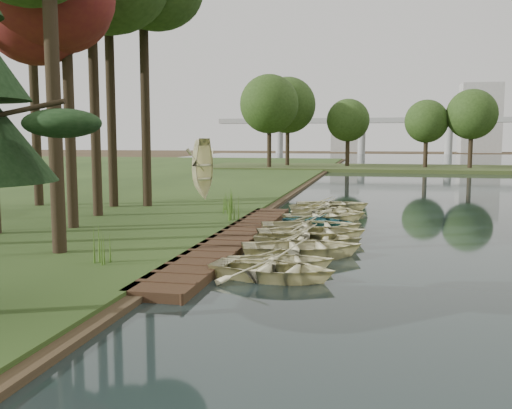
% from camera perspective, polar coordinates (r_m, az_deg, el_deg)
% --- Properties ---
extents(ground, '(300.00, 300.00, 0.00)m').
position_cam_1_polar(ground, '(20.64, 2.18, -4.04)').
color(ground, '#3D2F1D').
extents(boardwalk, '(1.60, 16.00, 0.30)m').
position_cam_1_polar(boardwalk, '(20.94, -2.15, -3.47)').
color(boardwalk, '#372315').
rests_on(boardwalk, ground).
extents(peninsula, '(50.00, 14.00, 0.45)m').
position_cam_1_polar(peninsula, '(70.24, 15.61, 3.48)').
color(peninsula, '#394820').
rests_on(peninsula, ground).
extents(far_trees, '(45.60, 5.60, 8.80)m').
position_cam_1_polar(far_trees, '(70.06, 13.02, 8.62)').
color(far_trees, black).
rests_on(far_trees, peninsula).
extents(bridge, '(95.90, 4.00, 8.60)m').
position_cam_1_polar(bridge, '(140.32, 15.62, 7.75)').
color(bridge, '#A5A5A0').
rests_on(bridge, ground).
extents(building_a, '(10.00, 8.00, 18.00)m').
position_cam_1_polar(building_a, '(162.28, 21.48, 8.03)').
color(building_a, '#A5A5A0').
rests_on(building_a, ground).
extents(building_b, '(8.00, 8.00, 12.00)m').
position_cam_1_polar(building_b, '(165.23, 8.99, 7.34)').
color(building_b, '#A5A5A0').
rests_on(building_b, ground).
extents(rowboat_0, '(3.76, 2.93, 0.71)m').
position_cam_1_polar(rowboat_0, '(15.43, 1.66, -6.17)').
color(rowboat_0, beige).
rests_on(rowboat_0, water).
extents(rowboat_1, '(3.54, 2.88, 0.64)m').
position_cam_1_polar(rowboat_1, '(16.52, 2.48, -5.43)').
color(rowboat_1, beige).
rests_on(rowboat_1, water).
extents(rowboat_2, '(4.48, 3.73, 0.80)m').
position_cam_1_polar(rowboat_2, '(18.22, 4.66, -4.05)').
color(rowboat_2, beige).
rests_on(rowboat_2, water).
extents(rowboat_3, '(3.77, 2.73, 0.77)m').
position_cam_1_polar(rowboat_3, '(19.92, 5.21, -3.19)').
color(rowboat_3, beige).
rests_on(rowboat_3, water).
extents(rowboat_4, '(4.68, 3.90, 0.83)m').
position_cam_1_polar(rowboat_4, '(20.97, 5.63, -2.60)').
color(rowboat_4, beige).
rests_on(rowboat_4, water).
extents(rowboat_5, '(4.47, 3.60, 0.82)m').
position_cam_1_polar(rowboat_5, '(22.55, 5.59, -1.97)').
color(rowboat_5, beige).
rests_on(rowboat_5, water).
extents(rowboat_6, '(3.99, 3.51, 0.69)m').
position_cam_1_polar(rowboat_6, '(24.04, 6.52, -1.60)').
color(rowboat_6, teal).
rests_on(rowboat_6, water).
extents(rowboat_7, '(4.23, 3.65, 0.74)m').
position_cam_1_polar(rowboat_7, '(25.73, 6.69, -1.01)').
color(rowboat_7, beige).
rests_on(rowboat_7, water).
extents(rowboat_8, '(4.25, 3.63, 0.74)m').
position_cam_1_polar(rowboat_8, '(27.38, 7.32, -0.54)').
color(rowboat_8, beige).
rests_on(rowboat_8, water).
extents(rowboat_9, '(3.95, 3.45, 0.68)m').
position_cam_1_polar(rowboat_9, '(29.07, 6.52, -0.18)').
color(rowboat_9, beige).
rests_on(rowboat_9, water).
extents(rowboat_10, '(4.19, 3.31, 0.78)m').
position_cam_1_polar(rowboat_10, '(30.13, 7.67, 0.14)').
color(rowboat_10, beige).
rests_on(rowboat_10, water).
extents(stored_rowboat, '(4.15, 3.55, 0.73)m').
position_cam_1_polar(stored_rowboat, '(32.79, -5.25, 1.09)').
color(stored_rowboat, beige).
rests_on(stored_rowboat, bank).
extents(tree_2, '(4.23, 4.23, 10.29)m').
position_cam_1_polar(tree_2, '(24.01, -18.52, 18.03)').
color(tree_2, black).
rests_on(tree_2, bank).
extents(reeds_0, '(0.60, 0.60, 1.05)m').
position_cam_1_polar(reeds_0, '(16.72, -15.26, -3.94)').
color(reeds_0, '#3F661E').
rests_on(reeds_0, bank).
extents(reeds_1, '(0.60, 0.60, 0.94)m').
position_cam_1_polar(reeds_1, '(24.62, -2.35, -0.48)').
color(reeds_1, '#3F661E').
rests_on(reeds_1, bank).
extents(reeds_2, '(0.60, 0.60, 1.03)m').
position_cam_1_polar(reeds_2, '(28.13, -2.65, 0.50)').
color(reeds_2, '#3F661E').
rests_on(reeds_2, bank).
extents(reeds_3, '(0.60, 0.60, 0.99)m').
position_cam_1_polar(reeds_3, '(26.85, -2.85, 0.16)').
color(reeds_3, '#3F661E').
rests_on(reeds_3, bank).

